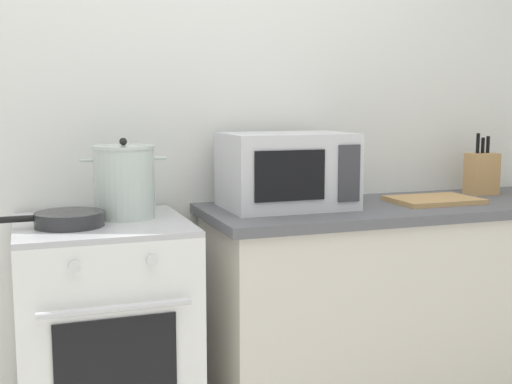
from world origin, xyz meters
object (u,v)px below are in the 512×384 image
frying_pan (67,219)px  microwave (287,170)px  knife_block (482,173)px  stock_pot (124,181)px  stove (106,346)px  cutting_board (434,200)px

frying_pan → microwave: size_ratio=0.87×
knife_block → stock_pot: bearing=-177.4°
stove → cutting_board: (1.38, 0.00, 0.47)m
stock_pot → frying_pan: 0.27m
frying_pan → microwave: microwave is taller
stove → knife_block: bearing=4.7°
stove → knife_block: 1.83m
stove → microwave: microwave is taller
stock_pot → knife_block: size_ratio=1.10×
stock_pot → cutting_board: bearing=-2.9°
stock_pot → microwave: 0.65m
knife_block → frying_pan: bearing=-174.0°
stock_pot → knife_block: 1.64m
stove → frying_pan: 0.50m
frying_pan → knife_block: knife_block is taller
cutting_board → knife_block: bearing=21.7°
microwave → knife_block: (0.99, 0.06, -0.05)m
frying_pan → cutting_board: frying_pan is taller
cutting_board → microwave: bearing=173.1°
microwave → stock_pot: bearing=-178.8°
stove → microwave: 0.96m
stove → microwave: (0.74, 0.08, 0.61)m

